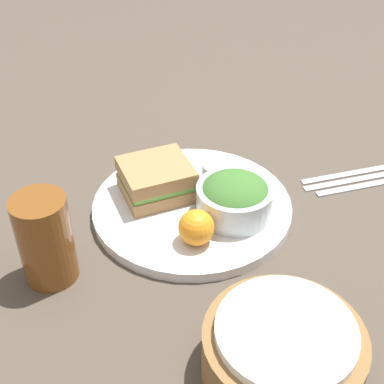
{
  "coord_description": "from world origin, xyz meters",
  "views": [
    {
      "loc": [
        0.04,
        0.63,
        0.52
      ],
      "look_at": [
        0.0,
        0.0,
        0.04
      ],
      "focal_mm": 50.0,
      "sensor_mm": 36.0,
      "label": 1
    }
  ],
  "objects": [
    {
      "name": "plate",
      "position": [
        0.0,
        0.0,
        0.01
      ],
      "size": [
        0.3,
        0.3,
        0.02
      ],
      "primitive_type": "cylinder",
      "color": "silver",
      "rests_on": "ground_plane"
    },
    {
      "name": "fork",
      "position": [
        -0.27,
        -0.08,
        0.0
      ],
      "size": [
        0.17,
        0.05,
        0.01
      ],
      "primitive_type": "cube",
      "rotation": [
        0.0,
        0.0,
        3.36
      ],
      "color": "#B2B2B7",
      "rests_on": "ground_plane"
    },
    {
      "name": "bread_basket",
      "position": [
        -0.08,
        0.29,
        0.04
      ],
      "size": [
        0.17,
        0.17,
        0.08
      ],
      "color": "olive",
      "rests_on": "ground_plane"
    },
    {
      "name": "drink_glass",
      "position": [
        0.19,
        0.12,
        0.06
      ],
      "size": [
        0.07,
        0.07,
        0.12
      ],
      "primitive_type": "cylinder",
      "color": "brown",
      "rests_on": "ground_plane"
    },
    {
      "name": "salad_bowl",
      "position": [
        -0.06,
        0.03,
        0.05
      ],
      "size": [
        0.11,
        0.11,
        0.06
      ],
      "color": "silver",
      "rests_on": "plate"
    },
    {
      "name": "ground_plane",
      "position": [
        0.0,
        0.0,
        0.0
      ],
      "size": [
        4.0,
        4.0,
        0.0
      ],
      "primitive_type": "plane",
      "color": "#4C4238"
    },
    {
      "name": "sandwich",
      "position": [
        0.05,
        -0.03,
        0.04
      ],
      "size": [
        0.13,
        0.12,
        0.05
      ],
      "color": "#A37A4C",
      "rests_on": "plate"
    },
    {
      "name": "knife",
      "position": [
        -0.27,
        -0.06,
        0.0
      ],
      "size": [
        0.18,
        0.05,
        0.01
      ],
      "primitive_type": "cube",
      "rotation": [
        0.0,
        0.0,
        3.36
      ],
      "color": "#B2B2B7",
      "rests_on": "ground_plane"
    },
    {
      "name": "orange_wedge",
      "position": [
        0.0,
        0.09,
        0.04
      ],
      "size": [
        0.05,
        0.05,
        0.05
      ],
      "primitive_type": "sphere",
      "color": "orange",
      "rests_on": "plate"
    },
    {
      "name": "dressing_cup",
      "position": [
        -0.05,
        -0.05,
        0.03
      ],
      "size": [
        0.05,
        0.05,
        0.03
      ],
      "primitive_type": "cylinder",
      "color": "#99999E",
      "rests_on": "plate"
    },
    {
      "name": "spoon",
      "position": [
        -0.28,
        -0.04,
        0.0
      ],
      "size": [
        0.15,
        0.04,
        0.01
      ],
      "primitive_type": "cube",
      "rotation": [
        0.0,
        0.0,
        3.36
      ],
      "color": "#B2B2B7",
      "rests_on": "ground_plane"
    }
  ]
}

